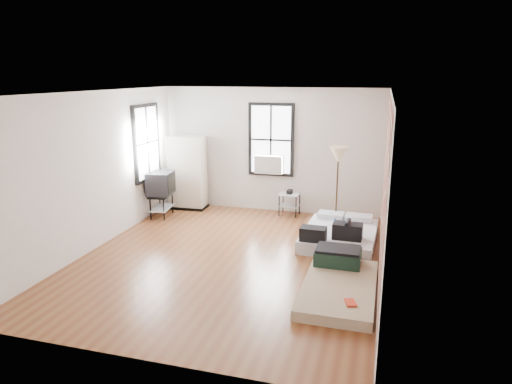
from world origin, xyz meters
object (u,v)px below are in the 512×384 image
(wardrobe, at_px, (187,173))
(tv_stand, at_px, (161,185))
(mattress_main, at_px, (339,234))
(floor_lamp, at_px, (338,159))
(side_table, at_px, (290,198))
(mattress_bare, at_px, (339,280))

(wardrobe, bearing_deg, tv_stand, -112.24)
(mattress_main, height_order, floor_lamp, floor_lamp)
(mattress_main, height_order, wardrobe, wardrobe)
(wardrobe, relative_size, side_table, 2.92)
(mattress_bare, distance_m, wardrobe, 5.11)
(floor_lamp, bearing_deg, side_table, 152.28)
(mattress_bare, xyz_separation_m, tv_stand, (-4.14, 2.50, 0.59))
(wardrobe, bearing_deg, mattress_main, -22.17)
(floor_lamp, height_order, tv_stand, floor_lamp)
(side_table, bearing_deg, wardrobe, -178.34)
(side_table, height_order, floor_lamp, floor_lamp)
(mattress_main, bearing_deg, side_table, 133.64)
(mattress_main, distance_m, side_table, 1.91)
(mattress_main, xyz_separation_m, floor_lamp, (-0.16, 0.86, 1.28))
(mattress_bare, height_order, floor_lamp, floor_lamp)
(side_table, xyz_separation_m, floor_lamp, (1.09, -0.57, 1.05))
(mattress_bare, distance_m, floor_lamp, 3.09)
(wardrobe, bearing_deg, side_table, -0.20)
(mattress_main, relative_size, floor_lamp, 1.09)
(side_table, distance_m, floor_lamp, 1.62)
(mattress_main, relative_size, tv_stand, 1.82)
(mattress_main, distance_m, floor_lamp, 1.55)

